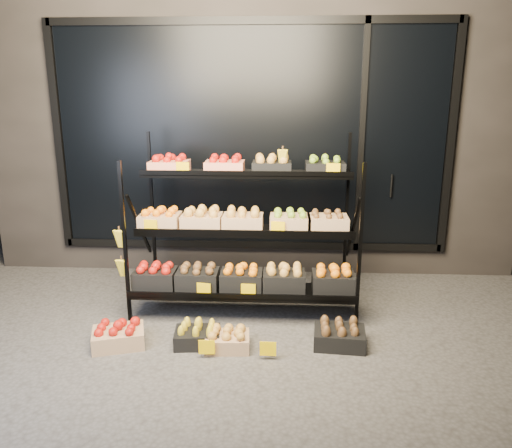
# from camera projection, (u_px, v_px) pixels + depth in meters

# --- Properties ---
(ground) EXTENTS (24.00, 24.00, 0.00)m
(ground) POSITION_uv_depth(u_px,v_px,m) (240.00, 335.00, 4.35)
(ground) COLOR #514F4C
(ground) RESTS_ON ground
(building) EXTENTS (6.00, 2.08, 3.50)m
(building) POSITION_uv_depth(u_px,v_px,m) (256.00, 116.00, 6.39)
(building) COLOR #2D2826
(building) RESTS_ON ground
(display_rack) EXTENTS (2.18, 1.02, 1.66)m
(display_rack) POSITION_uv_depth(u_px,v_px,m) (243.00, 230.00, 4.73)
(display_rack) COLOR black
(display_rack) RESTS_ON ground
(tag_floor_a) EXTENTS (0.13, 0.01, 0.12)m
(tag_floor_a) POSITION_uv_depth(u_px,v_px,m) (207.00, 352.00, 3.96)
(tag_floor_a) COLOR #F1C000
(tag_floor_a) RESTS_ON ground
(tag_floor_b) EXTENTS (0.13, 0.01, 0.12)m
(tag_floor_b) POSITION_uv_depth(u_px,v_px,m) (268.00, 353.00, 3.94)
(tag_floor_b) COLOR #F1C000
(tag_floor_b) RESTS_ON ground
(floor_crate_left) EXTENTS (0.49, 0.42, 0.21)m
(floor_crate_left) POSITION_uv_depth(u_px,v_px,m) (118.00, 335.00, 4.16)
(floor_crate_left) COLOR tan
(floor_crate_left) RESTS_ON ground
(floor_crate_midleft) EXTENTS (0.40, 0.31, 0.19)m
(floor_crate_midleft) POSITION_uv_depth(u_px,v_px,m) (197.00, 335.00, 4.18)
(floor_crate_midleft) COLOR black
(floor_crate_midleft) RESTS_ON ground
(floor_crate_midright) EXTENTS (0.38, 0.29, 0.19)m
(floor_crate_midright) POSITION_uv_depth(u_px,v_px,m) (227.00, 339.00, 4.11)
(floor_crate_midright) COLOR tan
(floor_crate_midright) RESTS_ON ground
(floor_crate_right) EXTENTS (0.44, 0.34, 0.21)m
(floor_crate_right) POSITION_uv_depth(u_px,v_px,m) (339.00, 335.00, 4.16)
(floor_crate_right) COLOR black
(floor_crate_right) RESTS_ON ground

